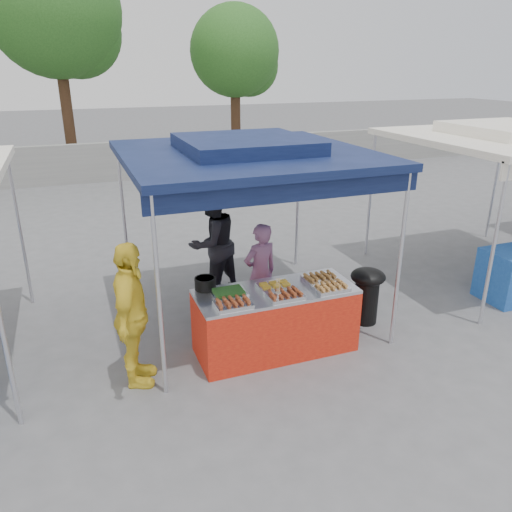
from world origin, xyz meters
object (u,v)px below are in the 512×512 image
object	(u,v)px
wok_burner	(367,291)
helper_man	(213,243)
cooking_pot	(205,283)
vendor_table	(275,320)
customer_person	(132,316)
vendor_woman	(260,273)

from	to	relation	value
wok_burner	helper_man	world-z (taller)	helper_man
cooking_pot	helper_man	world-z (taller)	helper_man
cooking_pot	wok_burner	distance (m)	2.35
vendor_table	customer_person	world-z (taller)	customer_person
vendor_table	vendor_woman	size ratio (longest dim) A/B	1.38
customer_person	vendor_woman	bearing A→B (deg)	-47.60
vendor_table	customer_person	bearing A→B (deg)	-177.33
cooking_pot	customer_person	size ratio (longest dim) A/B	0.15
vendor_table	helper_man	size ratio (longest dim) A/B	1.12
wok_burner	customer_person	distance (m)	3.30
vendor_table	cooking_pot	xyz separation A→B (m)	(-0.81, 0.34, 0.50)
cooking_pot	wok_burner	xyz separation A→B (m)	(2.31, -0.09, -0.44)
wok_burner	vendor_table	bearing A→B (deg)	-172.30
wok_burner	helper_man	size ratio (longest dim) A/B	0.46
vendor_table	helper_man	bearing A→B (deg)	98.82
cooking_pot	customer_person	bearing A→B (deg)	-156.38
vendor_table	vendor_woman	world-z (taller)	vendor_woman
helper_man	cooking_pot	bearing A→B (deg)	45.58
vendor_woman	customer_person	size ratio (longest dim) A/B	0.85
vendor_table	wok_burner	size ratio (longest dim) A/B	2.44
customer_person	cooking_pot	bearing A→B (deg)	-50.07
vendor_woman	helper_man	size ratio (longest dim) A/B	0.82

